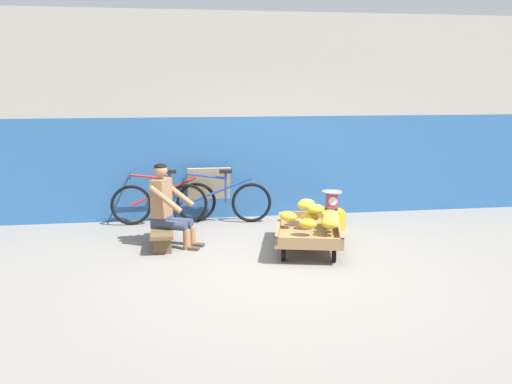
# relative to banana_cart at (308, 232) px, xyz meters

# --- Properties ---
(ground_plane) EXTENTS (80.00, 80.00, 0.00)m
(ground_plane) POSITION_rel_banana_cart_xyz_m (-0.54, -0.81, -0.24)
(ground_plane) COLOR gray
(back_wall) EXTENTS (16.00, 0.30, 3.32)m
(back_wall) POSITION_rel_banana_cart_xyz_m (-0.54, 2.13, 1.42)
(back_wall) COLOR #2D609E
(back_wall) RESTS_ON ground
(banana_cart) EXTENTS (1.16, 1.60, 0.36)m
(banana_cart) POSITION_rel_banana_cart_xyz_m (0.00, 0.00, 0.00)
(banana_cart) COLOR #99754C
(banana_cart) RESTS_ON ground
(banana_pile) EXTENTS (0.87, 0.96, 0.26)m
(banana_pile) POSITION_rel_banana_cart_xyz_m (0.10, 0.03, 0.22)
(banana_pile) COLOR gold
(banana_pile) RESTS_ON banana_cart
(low_bench) EXTENTS (0.31, 1.10, 0.27)m
(low_bench) POSITION_rel_banana_cart_xyz_m (-1.94, 0.50, -0.04)
(low_bench) COLOR brown
(low_bench) RESTS_ON ground
(vendor_seated) EXTENTS (0.74, 0.63, 1.14)m
(vendor_seated) POSITION_rel_banana_cart_xyz_m (-1.86, 0.47, 0.33)
(vendor_seated) COLOR #9E704C
(vendor_seated) RESTS_ON ground
(plastic_crate) EXTENTS (0.36, 0.28, 0.30)m
(plastic_crate) POSITION_rel_banana_cart_xyz_m (0.61, 0.97, -0.09)
(plastic_crate) COLOR gold
(plastic_crate) RESTS_ON ground
(weighing_scale) EXTENTS (0.30, 0.30, 0.29)m
(weighing_scale) POSITION_rel_banana_cart_xyz_m (0.61, 0.97, 0.21)
(weighing_scale) COLOR #28282D
(weighing_scale) RESTS_ON plastic_crate
(bicycle_near_left) EXTENTS (1.66, 0.48, 0.86)m
(bicycle_near_left) POSITION_rel_banana_cart_xyz_m (-1.92, 1.74, 0.11)
(bicycle_near_left) COLOR black
(bicycle_near_left) RESTS_ON ground
(bicycle_far_left) EXTENTS (1.66, 0.48, 0.86)m
(bicycle_far_left) POSITION_rel_banana_cart_xyz_m (-1.05, 1.65, 0.11)
(bicycle_far_left) COLOR black
(bicycle_far_left) RESTS_ON ground
(sign_board) EXTENTS (0.70, 0.28, 0.87)m
(sign_board) POSITION_rel_banana_cart_xyz_m (-1.19, 1.96, 0.19)
(sign_board) COLOR #C6B289
(sign_board) RESTS_ON ground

